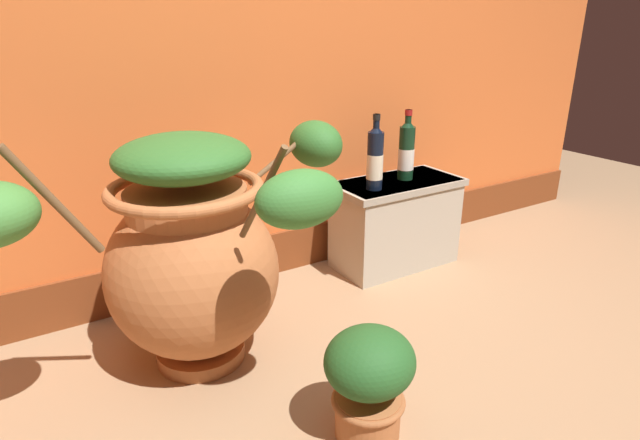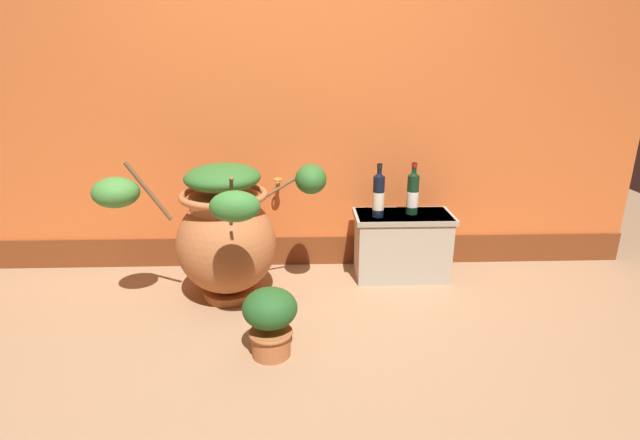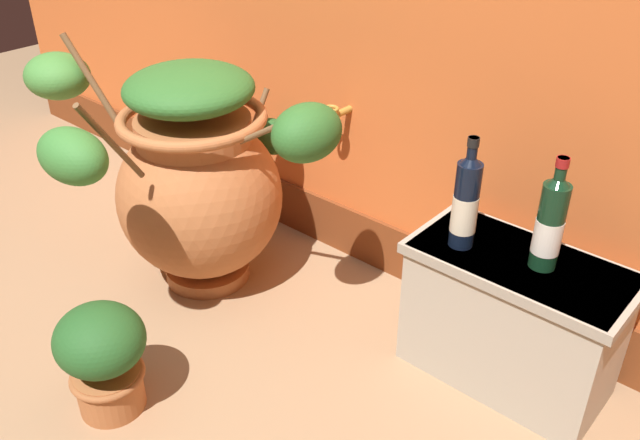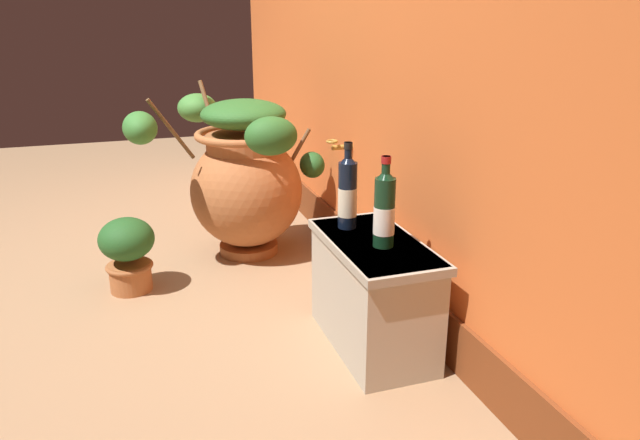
{
  "view_description": "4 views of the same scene",
  "coord_description": "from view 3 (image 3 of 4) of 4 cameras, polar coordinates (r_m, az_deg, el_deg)",
  "views": [
    {
      "loc": [
        -0.8,
        -0.85,
        1.08
      ],
      "look_at": [
        0.24,
        0.84,
        0.32
      ],
      "focal_mm": 29.08,
      "sensor_mm": 36.0,
      "label": 1
    },
    {
      "loc": [
        0.07,
        -1.88,
        1.32
      ],
      "look_at": [
        0.17,
        0.81,
        0.41
      ],
      "focal_mm": 27.08,
      "sensor_mm": 36.0,
      "label": 2
    },
    {
      "loc": [
        1.24,
        -0.57,
        1.42
      ],
      "look_at": [
        0.05,
        0.79,
        0.33
      ],
      "focal_mm": 37.58,
      "sensor_mm": 36.0,
      "label": 3
    },
    {
      "loc": [
        2.48,
        0.09,
        1.17
      ],
      "look_at": [
        0.22,
        0.84,
        0.34
      ],
      "focal_mm": 33.82,
      "sensor_mm": 36.0,
      "label": 4
    }
  ],
  "objects": [
    {
      "name": "potted_shrub",
      "position": [
        1.92,
        -17.99,
        -10.85
      ],
      "size": [
        0.25,
        0.24,
        0.33
      ],
      "color": "#B26638",
      "rests_on": "ground_plane"
    },
    {
      "name": "stone_ledge",
      "position": [
        1.97,
        16.02,
        -7.86
      ],
      "size": [
        0.6,
        0.3,
        0.41
      ],
      "color": "#B2A893",
      "rests_on": "ground_plane"
    },
    {
      "name": "wine_bottle_left",
      "position": [
        1.79,
        19.02,
        -0.18
      ],
      "size": [
        0.07,
        0.07,
        0.31
      ],
      "color": "black",
      "rests_on": "stone_ledge"
    },
    {
      "name": "ground_plane",
      "position": [
        1.97,
        -17.18,
        -16.97
      ],
      "size": [
        7.0,
        7.0,
        0.0
      ],
      "primitive_type": "plane",
      "color": "#9E7A56"
    },
    {
      "name": "terracotta_urn",
      "position": [
        2.25,
        -10.58,
        3.74
      ],
      "size": [
        1.19,
        0.96,
        0.83
      ],
      "color": "#B26638",
      "rests_on": "ground_plane"
    },
    {
      "name": "wine_bottle_middle",
      "position": [
        1.82,
        12.31,
        1.56
      ],
      "size": [
        0.07,
        0.07,
        0.32
      ],
      "color": "black",
      "rests_on": "stone_ledge"
    }
  ]
}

